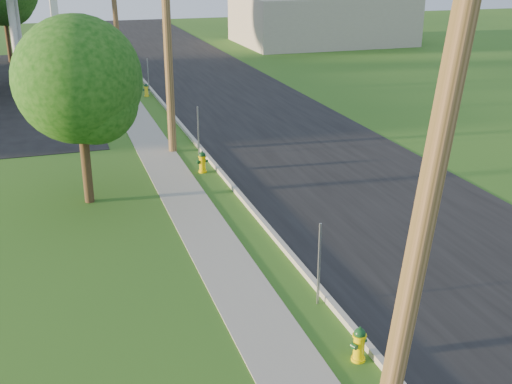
% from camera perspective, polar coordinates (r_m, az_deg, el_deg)
% --- Properties ---
extents(road, '(8.00, 120.00, 0.02)m').
position_cam_1_polar(road, '(21.39, 9.85, -0.37)').
color(road, black).
rests_on(road, ground).
extents(curb, '(0.15, 120.00, 0.15)m').
position_cam_1_polar(curb, '(19.90, -0.41, -1.48)').
color(curb, '#A4A296').
rests_on(curb, ground).
extents(sidewalk, '(1.50, 120.00, 0.03)m').
position_cam_1_polar(sidewalk, '(19.51, -5.32, -2.24)').
color(sidewalk, gray).
rests_on(sidewalk, ground).
extents(utility_pole_near, '(1.40, 0.32, 9.48)m').
position_cam_1_polar(utility_pole_near, '(8.42, 15.25, 0.67)').
color(utility_pole_near, brown).
rests_on(utility_pole_near, ground).
extents(utility_pole_mid, '(1.40, 0.32, 9.80)m').
position_cam_1_polar(utility_pole_mid, '(25.11, -7.93, 14.48)').
color(utility_pole_mid, brown).
rests_on(utility_pole_mid, ground).
extents(sign_post_near, '(0.05, 0.04, 2.00)m').
position_cam_1_polar(sign_post_near, '(14.49, 5.63, -6.43)').
color(sign_post_near, gray).
rests_on(sign_post_near, ground).
extents(sign_post_mid, '(0.05, 0.04, 2.00)m').
position_cam_1_polar(sign_post_mid, '(25.04, -5.15, 5.36)').
color(sign_post_mid, gray).
rests_on(sign_post_mid, ground).
extents(sign_post_far, '(0.05, 0.04, 2.00)m').
position_cam_1_polar(sign_post_far, '(36.76, -9.56, 10.08)').
color(sign_post_far, gray).
rests_on(sign_post_far, ground).
extents(price_pylon, '(0.34, 2.04, 6.85)m').
position_cam_1_polar(price_pylon, '(30.15, -17.57, 15.68)').
color(price_pylon, gray).
rests_on(price_pylon, ground).
extents(distant_building, '(14.00, 10.00, 4.00)m').
position_cam_1_polar(distant_building, '(57.68, 5.84, 15.02)').
color(distant_building, '#A2998B').
rests_on(distant_building, ground).
extents(tree_verge, '(3.88, 3.88, 5.89)m').
position_cam_1_polar(tree_verge, '(20.24, -15.22, 9.16)').
color(tree_verge, '#3A2719').
rests_on(tree_verge, ground).
extents(hydrant_near, '(0.39, 0.35, 0.76)m').
position_cam_1_polar(hydrant_near, '(13.03, 9.16, -13.21)').
color(hydrant_near, '#F5D400').
rests_on(hydrant_near, ground).
extents(hydrant_mid, '(0.42, 0.37, 0.81)m').
position_cam_1_polar(hydrant_mid, '(23.35, -4.79, 2.68)').
color(hydrant_mid, '#E7BC00').
rests_on(hydrant_mid, ground).
extents(hydrant_far, '(0.38, 0.34, 0.73)m').
position_cam_1_polar(hydrant_far, '(36.36, -9.72, 8.92)').
color(hydrant_far, yellow).
rests_on(hydrant_far, ground).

